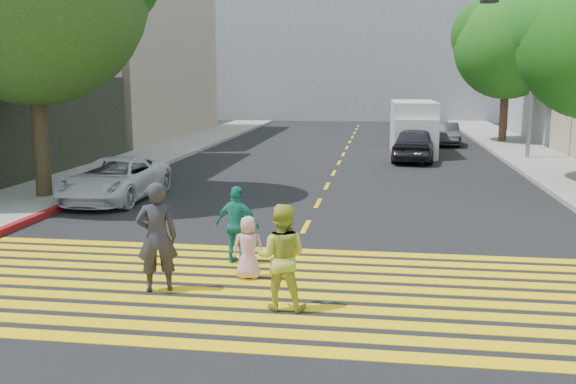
% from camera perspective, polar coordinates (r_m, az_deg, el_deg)
% --- Properties ---
extents(ground, '(120.00, 120.00, 0.00)m').
position_cam_1_polar(ground, '(10.04, -2.54, -10.93)').
color(ground, black).
extents(sidewalk_left, '(3.00, 40.00, 0.15)m').
position_cam_1_polar(sidewalk_left, '(33.03, -9.87, 3.90)').
color(sidewalk_left, gray).
rests_on(sidewalk_left, ground).
extents(sidewalk_right, '(3.00, 60.00, 0.15)m').
position_cam_1_polar(sidewalk_right, '(25.35, 23.62, 1.31)').
color(sidewalk_right, gray).
rests_on(sidewalk_right, ground).
extents(curb_red, '(0.20, 8.00, 0.16)m').
position_cam_1_polar(curb_red, '(17.85, -20.99, -1.91)').
color(curb_red, maroon).
rests_on(curb_red, ground).
extents(crosswalk, '(13.40, 5.30, 0.01)m').
position_cam_1_polar(crosswalk, '(11.21, -1.30, -8.59)').
color(crosswalk, yellow).
rests_on(crosswalk, ground).
extents(lane_line, '(0.12, 34.40, 0.01)m').
position_cam_1_polar(lane_line, '(31.94, 5.10, 3.67)').
color(lane_line, yellow).
rests_on(lane_line, ground).
extents(building_left_tan, '(12.00, 16.00, 10.00)m').
position_cam_1_polar(building_left_tan, '(41.25, -17.57, 11.66)').
color(building_left_tan, tan).
rests_on(building_left_tan, ground).
extents(backdrop_block, '(30.00, 8.00, 12.00)m').
position_cam_1_polar(backdrop_block, '(57.27, 6.72, 12.52)').
color(backdrop_block, gray).
rests_on(backdrop_block, ground).
extents(tree_right_far, '(7.70, 7.48, 8.23)m').
position_cam_1_polar(tree_right_far, '(37.11, 19.09, 12.66)').
color(tree_right_far, '#412C22').
rests_on(tree_right_far, ground).
extents(pedestrian_man, '(0.80, 0.66, 1.89)m').
position_cam_1_polar(pedestrian_man, '(11.09, -11.58, -3.94)').
color(pedestrian_man, '#2B2932').
rests_on(pedestrian_man, ground).
extents(pedestrian_woman, '(0.83, 0.65, 1.69)m').
position_cam_1_polar(pedestrian_woman, '(10.07, -0.61, -5.79)').
color(pedestrian_woman, gold).
rests_on(pedestrian_woman, ground).
extents(pedestrian_child, '(0.61, 0.43, 1.16)m').
position_cam_1_polar(pedestrian_child, '(11.63, -3.55, -4.96)').
color(pedestrian_child, pink).
rests_on(pedestrian_child, ground).
extents(pedestrian_extra, '(0.96, 0.54, 1.54)m').
position_cam_1_polar(pedestrian_extra, '(12.53, -4.53, -2.96)').
color(pedestrian_extra, '#1E8378').
rests_on(pedestrian_extra, ground).
extents(white_sedan, '(2.16, 4.55, 1.25)m').
position_cam_1_polar(white_sedan, '(19.66, -15.11, 1.10)').
color(white_sedan, silver).
rests_on(white_sedan, ground).
extents(dark_car_near, '(2.25, 4.52, 1.48)m').
position_cam_1_polar(dark_car_near, '(28.47, 11.20, 4.21)').
color(dark_car_near, black).
rests_on(dark_car_near, ground).
extents(silver_car, '(1.83, 4.30, 1.24)m').
position_cam_1_polar(silver_car, '(38.52, 10.99, 5.55)').
color(silver_car, '#ACACAC').
rests_on(silver_car, ground).
extents(dark_car_parked, '(1.28, 3.63, 1.19)m').
position_cam_1_polar(dark_car_parked, '(35.48, 13.86, 5.02)').
color(dark_car_parked, black).
rests_on(dark_car_parked, ground).
extents(white_van, '(2.08, 5.29, 2.48)m').
position_cam_1_polar(white_van, '(30.94, 11.07, 5.49)').
color(white_van, silver).
rests_on(white_van, ground).
extents(street_lamp, '(2.25, 0.34, 9.92)m').
position_cam_1_polar(street_lamp, '(29.83, 20.75, 13.55)').
color(street_lamp, gray).
rests_on(street_lamp, ground).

